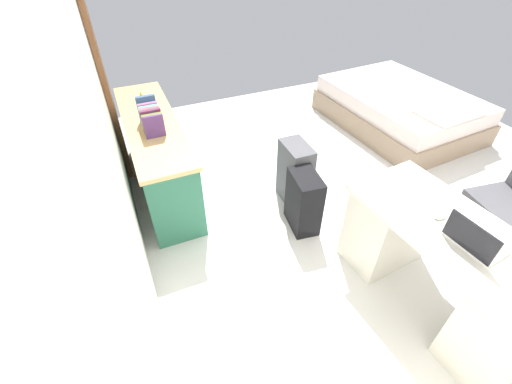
{
  "coord_description": "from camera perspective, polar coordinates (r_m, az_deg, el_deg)",
  "views": [
    {
      "loc": [
        -2.07,
        2.05,
        2.31
      ],
      "look_at": [
        -0.19,
        1.25,
        0.6
      ],
      "focal_mm": 24.21,
      "sensor_mm": 36.0,
      "label": 1
    }
  ],
  "objects": [
    {
      "name": "suitcase_spare_grey",
      "position": [
        3.35,
        6.43,
        3.05
      ],
      "size": [
        0.36,
        0.23,
        0.63
      ],
      "primitive_type": "cube",
      "rotation": [
        0.0,
        0.0,
        -0.02
      ],
      "color": "#4C4C51",
      "rests_on": "ground_plane"
    },
    {
      "name": "bed",
      "position": [
        5.02,
        22.65,
        12.57
      ],
      "size": [
        1.99,
        1.52,
        0.58
      ],
      "color": "gray",
      "rests_on": "ground_plane"
    },
    {
      "name": "suitcase_black",
      "position": [
        3.09,
        7.87,
        -1.59
      ],
      "size": [
        0.39,
        0.26,
        0.56
      ],
      "primitive_type": "cube",
      "rotation": [
        0.0,
        0.0,
        -0.13
      ],
      "color": "black",
      "rests_on": "ground_plane"
    },
    {
      "name": "ground_plane",
      "position": [
        3.72,
        16.74,
        -0.45
      ],
      "size": [
        5.44,
        5.44,
        0.0
      ],
      "primitive_type": "plane",
      "color": "silver"
    },
    {
      "name": "laptop",
      "position": [
        2.43,
        32.28,
        -6.8
      ],
      "size": [
        0.33,
        0.25,
        0.21
      ],
      "color": "silver",
      "rests_on": "desk"
    },
    {
      "name": "wall_back",
      "position": [
        2.26,
        -25.63,
        12.66
      ],
      "size": [
        4.44,
        0.1,
        2.83
      ],
      "primitive_type": "cube",
      "color": "white",
      "rests_on": "ground_plane"
    },
    {
      "name": "figurine_small",
      "position": [
        3.77,
        -18.41,
        14.69
      ],
      "size": [
        0.08,
        0.08,
        0.11
      ],
      "primitive_type": "cone",
      "color": "gold",
      "rests_on": "credenza"
    },
    {
      "name": "computer_mouse",
      "position": [
        2.56,
        28.09,
        -3.46
      ],
      "size": [
        0.07,
        0.1,
        0.03
      ],
      "primitive_type": "ellipsoid",
      "rotation": [
        0.0,
        0.0,
        0.09
      ],
      "color": "white",
      "rests_on": "desk"
    },
    {
      "name": "office_chair",
      "position": [
        3.47,
        36.41,
        -2.17
      ],
      "size": [
        0.52,
        0.52,
        0.94
      ],
      "color": "black",
      "rests_on": "ground_plane"
    },
    {
      "name": "desk",
      "position": [
        2.76,
        28.29,
        -10.85
      ],
      "size": [
        1.49,
        0.78,
        0.73
      ],
      "color": "silver",
      "rests_on": "ground_plane"
    },
    {
      "name": "book_row",
      "position": [
        3.24,
        -17.02,
        11.72
      ],
      "size": [
        0.35,
        0.17,
        0.24
      ],
      "color": "#51326A",
      "rests_on": "credenza"
    },
    {
      "name": "credenza",
      "position": [
        3.6,
        -15.92,
        5.87
      ],
      "size": [
        1.8,
        0.48,
        0.76
      ],
      "color": "#28664C",
      "rests_on": "ground_plane"
    },
    {
      "name": "door_wooden",
      "position": [
        3.96,
        -24.1,
        17.65
      ],
      "size": [
        0.88,
        0.05,
        2.04
      ],
      "primitive_type": "cube",
      "color": "brown",
      "rests_on": "ground_plane"
    }
  ]
}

